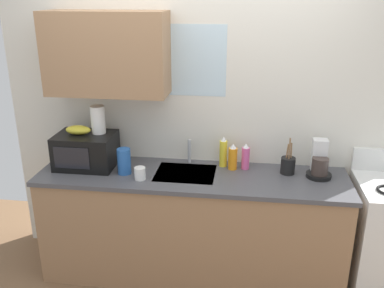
{
  "coord_description": "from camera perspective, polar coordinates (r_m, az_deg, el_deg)",
  "views": [
    {
      "loc": [
        0.4,
        -2.95,
        2.24
      ],
      "look_at": [
        0.0,
        0.0,
        1.15
      ],
      "focal_mm": 39.52,
      "sensor_mm": 36.0,
      "label": 1
    }
  ],
  "objects": [
    {
      "name": "microwave",
      "position": [
        3.48,
        -14.11,
        -0.85
      ],
      "size": [
        0.46,
        0.35,
        0.27
      ],
      "color": "black",
      "rests_on": "counter_unit"
    },
    {
      "name": "banana_bunch",
      "position": [
        3.44,
        -15.11,
        1.85
      ],
      "size": [
        0.2,
        0.11,
        0.07
      ],
      "primitive_type": "ellipsoid",
      "color": "gold",
      "rests_on": "microwave"
    },
    {
      "name": "cereal_canister",
      "position": [
        3.29,
        -9.15,
        -2.31
      ],
      "size": [
        0.1,
        0.1,
        0.2
      ],
      "primitive_type": "cylinder",
      "color": "#2659A5",
      "rests_on": "counter_unit"
    },
    {
      "name": "kitchen_wall_assembly",
      "position": [
        3.42,
        -1.38,
        5.09
      ],
      "size": [
        3.16,
        0.42,
        2.5
      ],
      "color": "silver",
      "rests_on": "ground"
    },
    {
      "name": "paper_towel_roll",
      "position": [
        3.41,
        -12.57,
        3.22
      ],
      "size": [
        0.11,
        0.11,
        0.22
      ],
      "primitive_type": "cylinder",
      "color": "white",
      "rests_on": "microwave"
    },
    {
      "name": "dish_soap_bottle_pink",
      "position": [
        3.36,
        7.24,
        -1.75
      ],
      "size": [
        0.06,
        0.06,
        0.21
      ],
      "color": "#E55999",
      "rests_on": "counter_unit"
    },
    {
      "name": "coffee_maker",
      "position": [
        3.35,
        16.79,
        -2.47
      ],
      "size": [
        0.19,
        0.21,
        0.28
      ],
      "color": "black",
      "rests_on": "counter_unit"
    },
    {
      "name": "dish_soap_bottle_yellow",
      "position": [
        3.39,
        4.24,
        -1.13
      ],
      "size": [
        0.06,
        0.06,
        0.25
      ],
      "color": "yellow",
      "rests_on": "counter_unit"
    },
    {
      "name": "utensil_crock",
      "position": [
        3.34,
        12.82,
        -2.78
      ],
      "size": [
        0.11,
        0.11,
        0.3
      ],
      "color": "black",
      "rests_on": "counter_unit"
    },
    {
      "name": "dish_soap_bottle_orange",
      "position": [
        3.34,
        5.52,
        -1.81
      ],
      "size": [
        0.07,
        0.07,
        0.21
      ],
      "color": "orange",
      "rests_on": "counter_unit"
    },
    {
      "name": "counter_unit",
      "position": [
        3.48,
        -0.02,
        -10.77
      ],
      "size": [
        2.39,
        0.63,
        0.9
      ],
      "color": "#9E7551",
      "rests_on": "ground"
    },
    {
      "name": "mug_white",
      "position": [
        3.19,
        -7.03,
        -3.96
      ],
      "size": [
        0.08,
        0.08,
        0.09
      ],
      "primitive_type": "cylinder",
      "color": "white",
      "rests_on": "counter_unit"
    },
    {
      "name": "sink_faucet",
      "position": [
        3.46,
        -0.36,
        -0.96
      ],
      "size": [
        0.03,
        0.03,
        0.2
      ],
      "primitive_type": "cylinder",
      "color": "#B2B5BA",
      "rests_on": "counter_unit"
    }
  ]
}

